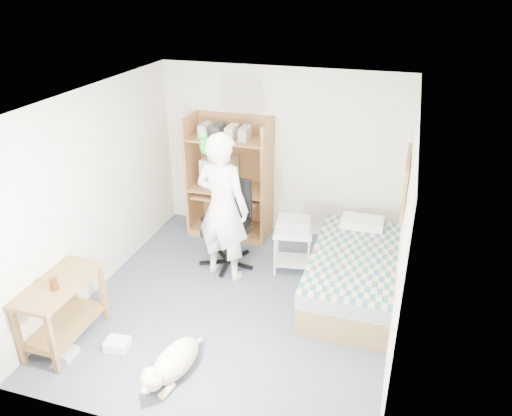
{
  "coord_description": "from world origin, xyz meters",
  "views": [
    {
      "loc": [
        1.68,
        -4.72,
        3.67
      ],
      "look_at": [
        0.07,
        0.53,
        1.05
      ],
      "focal_mm": 35.0,
      "sensor_mm": 36.0,
      "label": 1
    }
  ],
  "objects_px": {
    "bed": "(353,273)",
    "office_chair": "(229,235)",
    "computer_hutch": "(231,182)",
    "printer_cart": "(293,244)",
    "side_desk": "(62,303)",
    "person": "(223,208)",
    "dog": "(172,363)"
  },
  "relations": [
    {
      "from": "bed",
      "to": "office_chair",
      "type": "relative_size",
      "value": 1.71
    },
    {
      "from": "computer_hutch",
      "to": "printer_cart",
      "type": "bearing_deg",
      "value": -35.52
    },
    {
      "from": "computer_hutch",
      "to": "bed",
      "type": "height_order",
      "value": "computer_hutch"
    },
    {
      "from": "side_desk",
      "to": "office_chair",
      "type": "relative_size",
      "value": 0.85
    },
    {
      "from": "printer_cart",
      "to": "office_chair",
      "type": "bearing_deg",
      "value": 174.11
    },
    {
      "from": "computer_hutch",
      "to": "person",
      "type": "relative_size",
      "value": 0.92
    },
    {
      "from": "bed",
      "to": "person",
      "type": "relative_size",
      "value": 1.03
    },
    {
      "from": "office_chair",
      "to": "printer_cart",
      "type": "xyz_separation_m",
      "value": [
        0.87,
        0.05,
        -0.03
      ]
    },
    {
      "from": "computer_hutch",
      "to": "bed",
      "type": "xyz_separation_m",
      "value": [
        2.0,
        -1.12,
        -0.53
      ]
    },
    {
      "from": "office_chair",
      "to": "person",
      "type": "height_order",
      "value": "person"
    },
    {
      "from": "office_chair",
      "to": "dog",
      "type": "relative_size",
      "value": 1.2
    },
    {
      "from": "bed",
      "to": "dog",
      "type": "bearing_deg",
      "value": -127.81
    },
    {
      "from": "computer_hutch",
      "to": "person",
      "type": "height_order",
      "value": "person"
    },
    {
      "from": "bed",
      "to": "person",
      "type": "height_order",
      "value": "person"
    },
    {
      "from": "side_desk",
      "to": "person",
      "type": "distance_m",
      "value": 2.16
    },
    {
      "from": "bed",
      "to": "office_chair",
      "type": "xyz_separation_m",
      "value": [
        -1.71,
        0.24,
        0.13
      ]
    },
    {
      "from": "side_desk",
      "to": "computer_hutch",
      "type": "bearing_deg",
      "value": 73.86
    },
    {
      "from": "side_desk",
      "to": "person",
      "type": "height_order",
      "value": "person"
    },
    {
      "from": "side_desk",
      "to": "printer_cart",
      "type": "distance_m",
      "value": 2.92
    },
    {
      "from": "bed",
      "to": "printer_cart",
      "type": "height_order",
      "value": "bed"
    },
    {
      "from": "bed",
      "to": "side_desk",
      "type": "xyz_separation_m",
      "value": [
        -2.85,
        -1.82,
        0.21
      ]
    },
    {
      "from": "computer_hutch",
      "to": "dog",
      "type": "height_order",
      "value": "computer_hutch"
    },
    {
      "from": "office_chair",
      "to": "dog",
      "type": "bearing_deg",
      "value": -73.75
    },
    {
      "from": "computer_hutch",
      "to": "bed",
      "type": "relative_size",
      "value": 0.89
    },
    {
      "from": "computer_hutch",
      "to": "side_desk",
      "type": "height_order",
      "value": "computer_hutch"
    },
    {
      "from": "side_desk",
      "to": "office_chair",
      "type": "bearing_deg",
      "value": 61.08
    },
    {
      "from": "person",
      "to": "printer_cart",
      "type": "height_order",
      "value": "person"
    },
    {
      "from": "bed",
      "to": "computer_hutch",
      "type": "bearing_deg",
      "value": 150.71
    },
    {
      "from": "dog",
      "to": "printer_cart",
      "type": "distance_m",
      "value": 2.36
    },
    {
      "from": "computer_hutch",
      "to": "bed",
      "type": "distance_m",
      "value": 2.35
    },
    {
      "from": "side_desk",
      "to": "dog",
      "type": "bearing_deg",
      "value": -6.17
    },
    {
      "from": "computer_hutch",
      "to": "side_desk",
      "type": "bearing_deg",
      "value": -106.14
    }
  ]
}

